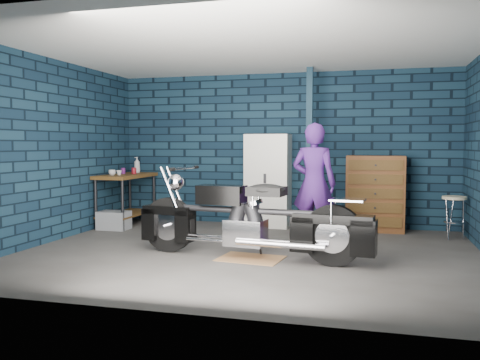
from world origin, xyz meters
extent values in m
plane|color=#474543|center=(0.00, 0.00, 0.00)|extent=(6.00, 6.00, 0.00)
cube|color=#0E1F30|center=(0.00, 2.50, 1.35)|extent=(6.00, 0.02, 2.70)
cube|color=#0E1F30|center=(-3.00, 0.00, 1.35)|extent=(0.02, 5.00, 2.70)
cube|color=white|center=(0.00, 0.00, 2.70)|extent=(6.00, 5.00, 0.02)
cube|color=#122A3A|center=(0.55, 1.95, 1.35)|extent=(0.10, 0.10, 2.70)
cube|color=brown|center=(-2.68, 1.74, 0.46)|extent=(0.60, 1.40, 0.91)
cube|color=olive|center=(0.11, -0.32, 0.00)|extent=(0.85, 0.68, 0.01)
imported|color=#471E73|center=(0.76, 0.87, 0.87)|extent=(0.69, 0.50, 1.75)
cube|color=gray|center=(-2.66, 1.24, 0.15)|extent=(0.50, 0.35, 0.31)
cube|color=silver|center=(-0.20, 2.23, 0.81)|extent=(0.75, 0.54, 1.62)
cube|color=brown|center=(1.62, 2.23, 0.63)|extent=(0.94, 0.52, 1.25)
imported|color=beige|center=(-2.77, 1.41, 0.96)|extent=(0.14, 0.14, 0.09)
imported|color=beige|center=(-2.68, 1.48, 0.95)|extent=(0.11, 0.11, 0.08)
cylinder|color=#5C1967|center=(-2.79, 1.85, 0.96)|extent=(0.09, 0.09, 0.10)
cylinder|color=maroon|center=(-2.58, 1.85, 0.97)|extent=(0.08, 0.08, 0.11)
imported|color=gray|center=(-2.72, 2.26, 1.06)|extent=(0.15, 0.15, 0.29)
camera|label=1|loc=(1.60, -6.45, 1.44)|focal=38.00mm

